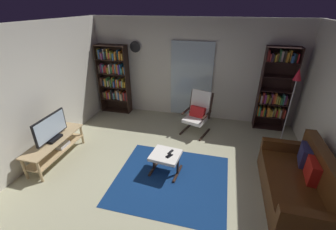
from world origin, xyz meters
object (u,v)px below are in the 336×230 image
Objects in this scene: lounge_armchair at (198,111)px; cell_phone at (169,156)px; ottoman at (166,157)px; television at (51,129)px; bookshelf_near_tv at (114,78)px; leather_sofa at (299,185)px; tv_remote at (171,152)px; bookshelf_near_sofa at (275,90)px; wall_clock at (135,47)px; tv_stand at (56,146)px; floor_lamp_by_shelf at (295,88)px.

lounge_armchair is 7.30× the size of cell_phone.
ottoman is at bearing -179.20° from cell_phone.
television is 2.47m from bookshelf_near_tv.
tv_remote is at bearing 174.42° from leather_sofa.
lounge_armchair is (-1.74, -0.63, -0.47)m from bookshelf_near_sofa.
bookshelf_near_tv is 3.35× the size of ottoman.
television is at bearing -153.04° from tv_remote.
lounge_armchair is 3.53× the size of wall_clock.
leather_sofa is 2.60m from lounge_armchair.
television is 5.65× the size of tv_remote.
tv_stand is 9.59× the size of tv_remote.
bookshelf_near_sofa is 3.20m from ottoman.
floor_lamp_by_shelf is (4.56, 1.76, 0.63)m from television.
wall_clock is (-1.55, 2.50, 1.43)m from cell_phone.
leather_sofa is at bearing -35.09° from wall_clock.
leather_sofa is (0.11, -2.45, -0.70)m from bookshelf_near_sofa.
lounge_armchair is 0.59× the size of floor_lamp_by_shelf.
ottoman is at bearing 176.45° from leather_sofa.
wall_clock reaches higher than tv_remote.
bookshelf_near_tv is 4.47m from floor_lamp_by_shelf.
television reaches higher than cell_phone.
tv_remote is at bearing -45.68° from bookshelf_near_tv.
leather_sofa reaches higher than tv_stand.
television is 2.81× the size of wall_clock.
television is at bearing -144.89° from lounge_armchair.
bookshelf_near_sofa reaches higher than wall_clock.
lounge_armchair reaches higher than television.
bookshelf_near_tv is 5.00m from leather_sofa.
bookshelf_near_tv is at bearing 86.35° from television.
bookshelf_near_tv is 13.26× the size of tv_remote.
lounge_armchair is at bearing 100.81° from tv_remote.
leather_sofa is 4.77m from wall_clock.
tv_remote is at bearing -57.05° from wall_clock.
wall_clock is at bearing 144.91° from leather_sofa.
bookshelf_near_sofa is 1.15× the size of leather_sofa.
tv_stand is at bearing -153.54° from tv_remote.
tv_remote is (2.16, -2.22, -0.59)m from bookshelf_near_tv.
television is at bearing -179.71° from leather_sofa.
wall_clock is (0.78, 2.62, 1.14)m from television.
cell_phone is 3.27m from wall_clock.
bookshelf_near_tv is 3.24m from cell_phone.
tv_stand is 4.47m from leather_sofa.
leather_sofa is 2.15m from cell_phone.
ottoman is (-2.22, 0.14, 0.03)m from leather_sofa.
bookshelf_near_tv is 1.06m from wall_clock.
floor_lamp_by_shelf is at bearing 55.66° from tv_remote.
television is (0.00, -0.02, 0.40)m from tv_stand.
ottoman is 0.12m from cell_phone.
bookshelf_near_tv is 4.20m from bookshelf_near_sofa.
bookshelf_near_tv is at bearing 171.15° from floor_lamp_by_shelf.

